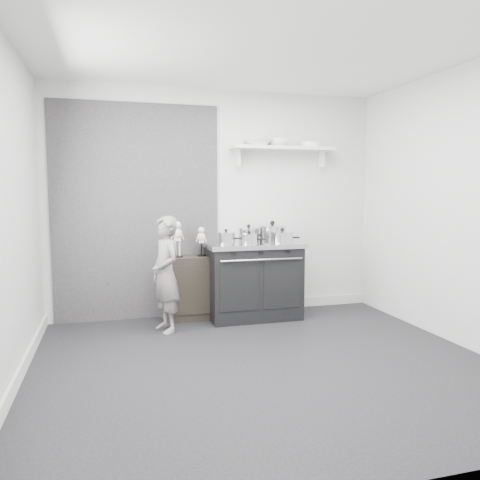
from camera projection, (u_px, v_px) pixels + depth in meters
name	position (u px, v px, depth m)	size (l,w,h in m)	color
ground	(264.00, 363.00, 4.08)	(4.00, 4.00, 0.00)	black
room_shell	(249.00, 175.00, 4.03)	(4.02, 3.62, 2.71)	silver
wall_shelf	(283.00, 149.00, 5.69)	(1.30, 0.26, 0.24)	silver
stove	(253.00, 280.00, 5.54)	(1.12, 0.70, 0.90)	black
side_cabinet	(189.00, 288.00, 5.48)	(0.57, 0.33, 0.74)	black
child	(166.00, 274.00, 4.96)	(0.45, 0.30, 1.24)	slate
pot_front_left	(226.00, 238.00, 5.31)	(0.29, 0.20, 0.17)	silver
pot_back_left	(249.00, 235.00, 5.58)	(0.34, 0.25, 0.21)	silver
pot_back_right	(272.00, 233.00, 5.64)	(0.42, 0.33, 0.25)	silver
pot_front_right	(282.00, 237.00, 5.42)	(0.35, 0.26, 0.18)	silver
pot_front_center	(249.00, 239.00, 5.31)	(0.29, 0.20, 0.15)	silver
skeleton_full	(177.00, 236.00, 5.38)	(0.13, 0.09, 0.48)	silver
skeleton_torso	(201.00, 239.00, 5.46)	(0.11, 0.07, 0.39)	silver
bowl_large	(258.00, 142.00, 5.59)	(0.32, 0.32, 0.08)	white
bowl_small	(278.00, 143.00, 5.66)	(0.27, 0.27, 0.08)	white
plate_stack	(311.00, 145.00, 5.78)	(0.24, 0.24, 0.06)	white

